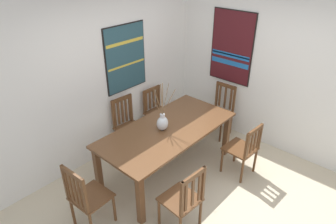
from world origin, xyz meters
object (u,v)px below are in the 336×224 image
at_px(centerpiece_vase, 162,122).
at_px(chair_0, 157,111).
at_px(chair_1, 128,124).
at_px(dining_table, 168,134).
at_px(chair_4, 220,110).
at_px(chair_3, 244,149).
at_px(painting_on_side_wall, 232,47).
at_px(chair_5, 86,196).
at_px(chair_2, 184,199).
at_px(painting_on_back_wall, 125,58).

distance_m(centerpiece_vase, chair_0, 1.21).
distance_m(chair_0, chair_1, 0.70).
height_order(centerpiece_vase, chair_1, centerpiece_vase).
distance_m(dining_table, chair_4, 1.46).
xyz_separation_m(chair_0, chair_3, (0.02, -1.75, -0.00)).
distance_m(dining_table, painting_on_side_wall, 1.93).
xyz_separation_m(chair_5, painting_on_side_wall, (3.14, 0.06, 1.08)).
xyz_separation_m(chair_3, painting_on_side_wall, (1.00, 0.95, 1.11)).
bearing_deg(chair_5, chair_2, -49.50).
distance_m(chair_1, painting_on_side_wall, 2.19).
bearing_deg(painting_on_back_wall, chair_4, -41.18).
xyz_separation_m(dining_table, chair_5, (-1.43, 0.01, -0.19)).
bearing_deg(centerpiece_vase, chair_3, -49.44).
height_order(chair_0, chair_4, chair_4).
bearing_deg(centerpiece_vase, chair_2, -124.02).
relative_size(chair_1, painting_on_back_wall, 0.89).
distance_m(painting_on_back_wall, painting_on_side_wall, 1.81).
bearing_deg(chair_0, dining_table, -128.06).
bearing_deg(chair_3, chair_1, 112.32).
bearing_deg(dining_table, painting_on_back_wall, 78.79).
height_order(chair_3, chair_5, chair_5).
relative_size(chair_3, chair_5, 0.92).
distance_m(chair_0, painting_on_side_wall, 1.71).
relative_size(chair_3, chair_4, 0.92).
relative_size(painting_on_back_wall, painting_on_side_wall, 0.86).
relative_size(dining_table, painting_on_back_wall, 1.97).
relative_size(chair_0, chair_1, 0.92).
height_order(chair_4, painting_on_side_wall, painting_on_side_wall).
bearing_deg(chair_1, dining_table, -88.88).
distance_m(centerpiece_vase, chair_5, 1.42).
xyz_separation_m(chair_4, painting_on_back_wall, (-1.23, 1.08, 1.05)).
xyz_separation_m(chair_1, painting_on_side_wall, (1.73, -0.81, 1.08)).
distance_m(centerpiece_vase, painting_on_side_wall, 1.91).
bearing_deg(chair_4, chair_5, -179.81).
height_order(dining_table, centerpiece_vase, centerpiece_vase).
bearing_deg(painting_on_back_wall, chair_3, -76.14).
xyz_separation_m(dining_table, painting_on_back_wall, (0.22, 1.10, 0.85)).
relative_size(chair_1, chair_4, 1.00).
height_order(chair_4, painting_on_back_wall, painting_on_back_wall).
relative_size(chair_1, chair_3, 1.09).
xyz_separation_m(painting_on_back_wall, painting_on_side_wall, (1.49, -1.03, 0.04)).
xyz_separation_m(chair_0, painting_on_side_wall, (1.03, -0.81, 1.11)).
bearing_deg(dining_table, chair_2, -128.11).
bearing_deg(dining_table, chair_4, 0.66).
height_order(dining_table, painting_on_side_wall, painting_on_side_wall).
relative_size(dining_table, chair_4, 2.21).
distance_m(chair_0, chair_4, 1.15).
relative_size(chair_0, chair_5, 0.92).
relative_size(dining_table, centerpiece_vase, 2.80).
height_order(chair_2, painting_on_side_wall, painting_on_side_wall).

